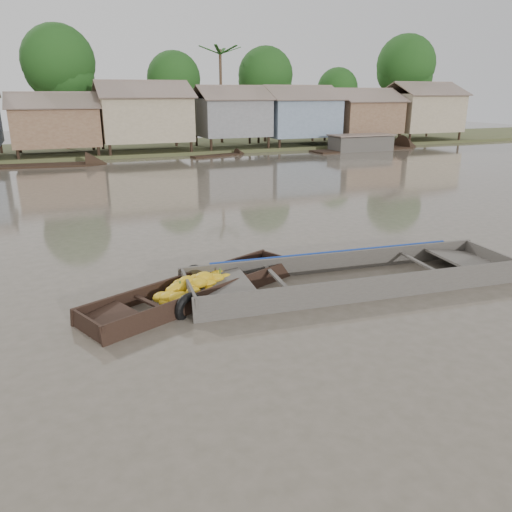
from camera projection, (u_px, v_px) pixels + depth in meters
name	position (u px, v px, depth m)	size (l,w,h in m)	color
ground	(273.00, 293.00, 11.66)	(120.00, 120.00, 0.00)	#534D3F
riverbank	(145.00, 111.00, 39.82)	(120.00, 12.47, 10.22)	#384723
banana_boat	(195.00, 291.00, 11.39)	(5.63, 3.42, 0.77)	black
viewer_boat	(353.00, 281.00, 12.23)	(8.39, 2.90, 0.66)	#433D38
distant_boats	(303.00, 152.00, 37.54)	(47.80, 15.65, 1.38)	black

